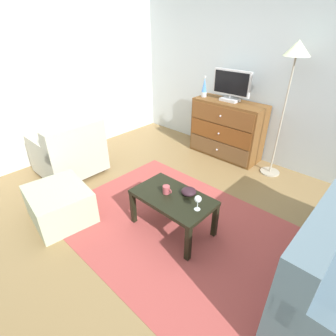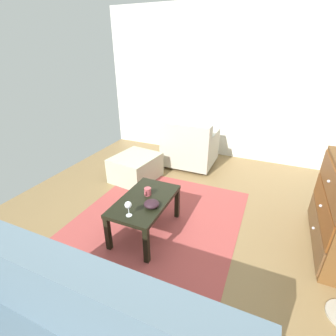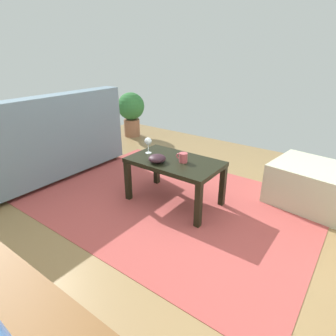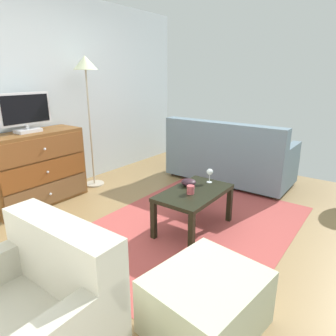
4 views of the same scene
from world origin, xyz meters
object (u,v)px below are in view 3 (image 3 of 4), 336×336
couch_large (41,146)px  ottoman (312,185)px  coffee_table (175,166)px  potted_plant (131,110)px  bowl_decorative (157,158)px  mug (183,157)px  wine_glass (148,142)px

couch_large → ottoman: bearing=-157.0°
ottoman → couch_large: bearing=23.0°
coffee_table → potted_plant: (1.85, -1.39, 0.06)m
coffee_table → bowl_decorative: bowl_decorative is taller
mug → bowl_decorative: size_ratio=0.72×
couch_large → potted_plant: couch_large is taller
couch_large → wine_glass: bearing=-163.5°
wine_glass → couch_large: (1.27, 0.38, -0.19)m
wine_glass → ottoman: size_ratio=0.22×
wine_glass → potted_plant: potted_plant is taller
couch_large → coffee_table: bearing=-166.7°
mug → couch_large: bearing=13.0°
ottoman → mug: bearing=37.2°
mug → ottoman: mug is taller
coffee_table → bowl_decorative: (0.10, 0.13, 0.10)m
coffee_table → ottoman: bearing=-144.7°
bowl_decorative → ottoman: (-1.16, -0.88, -0.28)m
coffee_table → ottoman: 1.31m
potted_plant → wine_glass: bearing=137.9°
coffee_table → potted_plant: potted_plant is taller
ottoman → wine_glass: bearing=28.6°
coffee_table → couch_large: (1.59, 0.38, -0.02)m
coffee_table → mug: (-0.08, -0.01, 0.10)m
mug → ottoman: (-0.97, -0.74, -0.28)m
bowl_decorative → coffee_table: bearing=-126.5°
coffee_table → mug: 0.13m
ottoman → coffee_table: bearing=35.3°
wine_glass → couch_large: bearing=16.5°
wine_glass → ottoman: bearing=-151.4°
mug → potted_plant: bearing=-35.5°
bowl_decorative → potted_plant: size_ratio=0.22×
mug → couch_large: couch_large is taller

